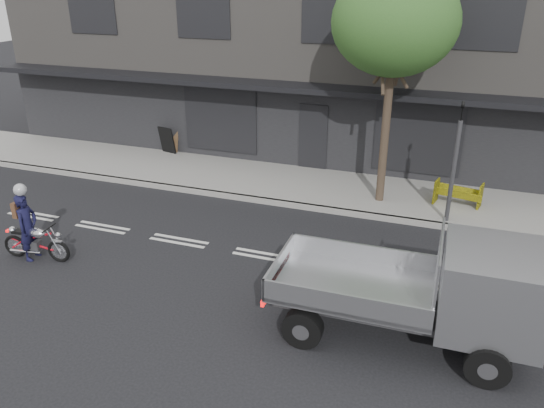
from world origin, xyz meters
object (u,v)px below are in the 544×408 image
Objects in this scene: traffic_light_pole at (454,170)px; rider at (28,227)px; motorcycle at (36,242)px; street_tree at (395,23)px; construction_barrier at (458,196)px; flatbed_ute at (464,290)px; sandwich_board at (167,140)px.

rider is (-9.58, -5.35, -0.81)m from traffic_light_pole.
rider reaches higher than motorcycle.
traffic_light_pole is 11.00m from rider.
rider is (-0.15, -0.00, 0.37)m from motorcycle.
construction_barrier is (2.23, 0.17, -4.75)m from street_tree.
flatbed_ute is 6.51m from construction_barrier.
rider is 1.26× the size of construction_barrier.
traffic_light_pole reaches higher than flatbed_ute.
street_tree is 5.25m from construction_barrier.
street_tree is at bearing 156.97° from traffic_light_pole.
flatbed_ute is (2.43, -6.29, -4.00)m from street_tree.
flatbed_ute is at bearing -88.27° from construction_barrier.
street_tree is at bearing -57.27° from rider.
street_tree is 1.39× the size of flatbed_ute.
street_tree reaches higher than construction_barrier.
sandwich_board reaches higher than motorcycle.
traffic_light_pole reaches higher than motorcycle.
traffic_light_pole is 1.95× the size of motorcycle.
construction_barrier is (9.81, 6.37, -0.32)m from rider.
flatbed_ute is 13.48m from sandwich_board.
street_tree is at bearing -175.55° from construction_barrier.
flatbed_ute is (9.86, -0.10, 0.80)m from motorcycle.
street_tree is 9.70m from sandwich_board.
traffic_light_pole is 5.47m from flatbed_ute.
flatbed_ute is at bearing -68.90° from street_tree.
rider is 10.02m from flatbed_ute.
rider is 8.03m from sandwich_board.
flatbed_ute is at bearing -7.10° from motorcycle.
street_tree is 10.75m from rider.
traffic_light_pole is at bearing -67.37° from rider.
flatbed_ute is at bearing -85.50° from traffic_light_pole.
rider reaches higher than construction_barrier.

